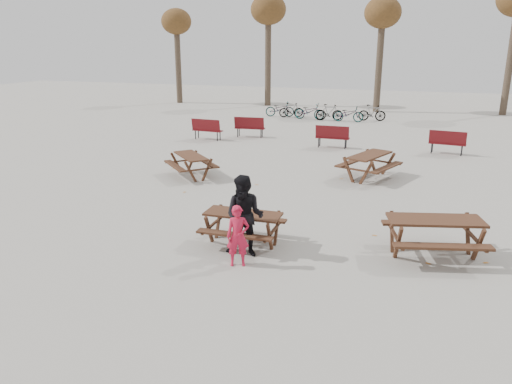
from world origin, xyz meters
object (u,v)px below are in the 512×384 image
(child, at_px, (238,236))
(picnic_table_north, at_px, (191,166))
(main_picnic_table, at_px, (243,220))
(picnic_table_east, at_px, (434,237))
(picnic_table_far, at_px, (369,166))
(food_tray, at_px, (240,214))
(soda_bottle, at_px, (235,212))
(adult, at_px, (245,216))

(child, distance_m, picnic_table_north, 7.60)
(main_picnic_table, distance_m, picnic_table_north, 6.47)
(main_picnic_table, distance_m, picnic_table_east, 4.36)
(picnic_table_east, bearing_deg, child, -169.96)
(picnic_table_far, bearing_deg, picnic_table_north, 127.42)
(food_tray, relative_size, picnic_table_far, 0.09)
(soda_bottle, height_order, picnic_table_east, soda_bottle)
(main_picnic_table, height_order, child, child)
(soda_bottle, height_order, picnic_table_north, soda_bottle)
(main_picnic_table, bearing_deg, picnic_table_east, 8.47)
(food_tray, height_order, picnic_table_east, picnic_table_east)
(child, bearing_deg, picnic_table_east, 3.11)
(main_picnic_table, distance_m, soda_bottle, 0.34)
(food_tray, bearing_deg, main_picnic_table, 86.81)
(soda_bottle, distance_m, child, 1.09)
(food_tray, xyz_separation_m, picnic_table_east, (4.32, 0.81, -0.35))
(adult, bearing_deg, picnic_table_north, 125.27)
(main_picnic_table, height_order, food_tray, food_tray)
(main_picnic_table, xyz_separation_m, picnic_table_north, (-3.79, 5.24, -0.20))
(adult, height_order, picnic_table_far, adult)
(soda_bottle, bearing_deg, food_tray, 0.83)
(soda_bottle, xyz_separation_m, picnic_table_east, (4.44, 0.82, -0.40))
(main_picnic_table, xyz_separation_m, adult, (0.26, -0.61, 0.34))
(picnic_table_north, bearing_deg, food_tray, -9.91)
(food_tray, bearing_deg, picnic_table_far, 72.30)
(picnic_table_east, relative_size, picnic_table_north, 1.14)
(main_picnic_table, bearing_deg, food_tray, -93.19)
(main_picnic_table, distance_m, child, 1.20)
(food_tray, bearing_deg, picnic_table_north, 124.96)
(main_picnic_table, height_order, picnic_table_north, same)
(child, relative_size, picnic_table_north, 0.75)
(adult, bearing_deg, picnic_table_east, 17.78)
(main_picnic_table, distance_m, food_tray, 0.27)
(main_picnic_table, height_order, picnic_table_east, picnic_table_east)
(food_tray, xyz_separation_m, adult, (0.27, -0.44, 0.14))
(picnic_table_north, bearing_deg, picnic_table_far, 60.68)
(main_picnic_table, relative_size, child, 1.34)
(soda_bottle, bearing_deg, child, -66.75)
(picnic_table_far, bearing_deg, main_picnic_table, -176.17)
(adult, xyz_separation_m, picnic_table_far, (2.00, 7.54, -0.50))
(food_tray, bearing_deg, soda_bottle, -179.17)
(main_picnic_table, distance_m, adult, 0.75)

